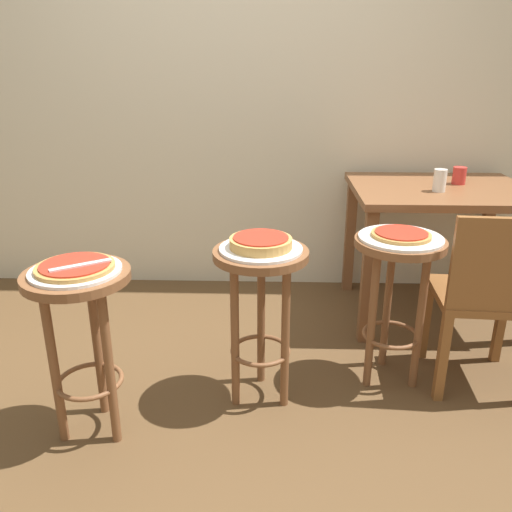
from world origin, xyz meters
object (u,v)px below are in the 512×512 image
object	(u,v)px
pizza_middle	(261,242)
serving_plate_foreground	(75,271)
pizza_server_knife	(81,265)
stool_middle	(261,291)
pizza_foreground	(75,266)
serving_plate_leftside	(401,238)
wooden_chair	(486,295)
dining_table	(438,208)
cup_near_edge	(440,180)
cup_far_edge	(459,176)
stool_leftside	(397,278)
pizza_leftside	(401,234)
serving_plate_middle	(261,249)
stool_foreground	(81,316)

from	to	relation	value
pizza_middle	serving_plate_foreground	bearing A→B (deg)	-159.16
serving_plate_foreground	pizza_server_knife	world-z (taller)	pizza_server_knife
pizza_middle	pizza_server_knife	xyz separation A→B (m)	(-0.64, -0.28, 0.00)
stool_middle	pizza_foreground	bearing A→B (deg)	-159.16
serving_plate_leftside	wooden_chair	distance (m)	0.45
dining_table	cup_near_edge	size ratio (longest dim) A/B	8.10
pizza_foreground	cup_far_edge	xyz separation A→B (m)	(1.76, 1.19, 0.10)
stool_leftside	pizza_leftside	distance (m)	0.20
serving_plate_middle	dining_table	xyz separation A→B (m)	(0.97, 0.85, -0.06)
pizza_foreground	stool_middle	bearing A→B (deg)	20.84
stool_foreground	serving_plate_leftside	bearing A→B (deg)	18.04
serving_plate_leftside	cup_far_edge	world-z (taller)	cup_far_edge
serving_plate_middle	cup_near_edge	distance (m)	1.20
pizza_foreground	pizza_leftside	xyz separation A→B (m)	(1.27, 0.41, 0.00)
pizza_middle	pizza_leftside	xyz separation A→B (m)	(0.60, 0.16, -0.01)
serving_plate_foreground	serving_plate_leftside	distance (m)	1.34
cup_near_edge	wooden_chair	xyz separation A→B (m)	(0.05, -0.65, -0.36)
serving_plate_foreground	stool_leftside	bearing A→B (deg)	18.04
serving_plate_foreground	stool_leftside	world-z (taller)	serving_plate_foreground
stool_leftside	stool_middle	bearing A→B (deg)	-165.18
serving_plate_middle	stool_leftside	size ratio (longest dim) A/B	0.49
serving_plate_leftside	cup_far_edge	bearing A→B (deg)	57.83
serving_plate_leftside	wooden_chair	size ratio (longest dim) A/B	0.43
pizza_middle	wooden_chair	xyz separation A→B (m)	(0.98, 0.10, -0.27)
stool_leftside	pizza_leftside	bearing A→B (deg)	-90.00
pizza_leftside	dining_table	world-z (taller)	dining_table
cup_near_edge	pizza_server_knife	size ratio (longest dim) A/B	0.54
pizza_middle	wooden_chair	world-z (taller)	wooden_chair
serving_plate_foreground	serving_plate_middle	bearing A→B (deg)	20.84
pizza_foreground	dining_table	distance (m)	1.98
pizza_leftside	serving_plate_middle	bearing A→B (deg)	-165.18
stool_foreground	pizza_server_knife	xyz separation A→B (m)	(0.03, -0.02, 0.22)
stool_middle	cup_far_edge	distance (m)	1.46
serving_plate_middle	wooden_chair	world-z (taller)	wooden_chair
stool_leftside	serving_plate_leftside	size ratio (longest dim) A/B	1.93
cup_near_edge	stool_foreground	bearing A→B (deg)	-147.76
stool_middle	stool_leftside	distance (m)	0.62
stool_middle	cup_far_edge	bearing A→B (deg)	40.60
pizza_leftside	cup_near_edge	distance (m)	0.68
pizza_server_knife	dining_table	bearing A→B (deg)	2.47
pizza_foreground	dining_table	bearing A→B (deg)	34.10
serving_plate_leftside	stool_foreground	bearing A→B (deg)	-161.96
dining_table	wooden_chair	distance (m)	0.78
stool_middle	stool_foreground	bearing A→B (deg)	-159.16
dining_table	cup_near_edge	world-z (taller)	cup_near_edge
pizza_foreground	stool_middle	xyz separation A→B (m)	(0.67, 0.26, -0.20)
dining_table	stool_leftside	bearing A→B (deg)	-117.89
stool_middle	dining_table	size ratio (longest dim) A/B	0.73
pizza_leftside	stool_leftside	bearing A→B (deg)	90.00
stool_foreground	pizza_middle	xyz separation A→B (m)	(0.67, 0.26, 0.21)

